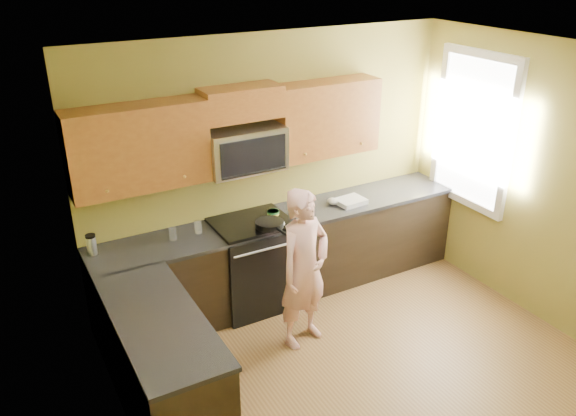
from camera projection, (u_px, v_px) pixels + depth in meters
floor at (383, 387)px, 4.90m from camera, size 4.00×4.00×0.00m
ceiling at (411, 66)px, 3.78m from camera, size 4.00×4.00×0.00m
wall_back at (272, 166)px, 5.93m from camera, size 4.00×0.00×4.00m
wall_left at (132, 324)px, 3.46m from camera, size 0.00×4.00×4.00m
wall_right at (569, 196)px, 5.23m from camera, size 0.00×4.00×4.00m
cabinet_back_run at (286, 256)px, 6.07m from camera, size 4.00×0.60×0.88m
cabinet_left_run at (163, 369)px, 4.44m from camera, size 0.60×1.60×0.88m
countertop_back at (287, 217)px, 5.87m from camera, size 4.00×0.62×0.04m
countertop_left at (158, 320)px, 4.26m from camera, size 0.62×1.60×0.04m
stove at (253, 263)px, 5.86m from camera, size 0.76×0.65×0.95m
microwave at (245, 170)px, 5.55m from camera, size 0.76×0.40×0.42m
upper_cab_left at (143, 188)px, 5.14m from camera, size 1.22×0.33×0.75m
upper_cab_right at (325, 153)px, 6.00m from camera, size 1.12×0.33×0.75m
upper_cab_over_mw at (241, 103)px, 5.31m from camera, size 0.76×0.33×0.30m
window at (474, 131)px, 6.05m from camera, size 0.06×1.06×1.66m
woman at (304, 269)px, 5.19m from camera, size 0.64×0.50×1.53m
frying_pan at (270, 227)px, 5.55m from camera, size 0.32×0.50×0.06m
butter_tub at (273, 217)px, 5.82m from camera, size 0.15×0.15×0.09m
toast_slice at (297, 214)px, 5.88m from camera, size 0.14×0.14×0.01m
napkin_a at (279, 224)px, 5.62m from camera, size 0.13×0.14×0.06m
napkin_b at (333, 201)px, 6.10m from camera, size 0.14×0.15×0.07m
dish_towel at (351, 201)px, 6.12m from camera, size 0.32×0.26×0.05m
travel_mug at (93, 254)px, 5.12m from camera, size 0.10×0.10×0.19m
glass_b at (198, 227)px, 5.48m from camera, size 0.08×0.08×0.12m
glass_c at (173, 234)px, 5.35m from camera, size 0.09×0.09×0.12m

